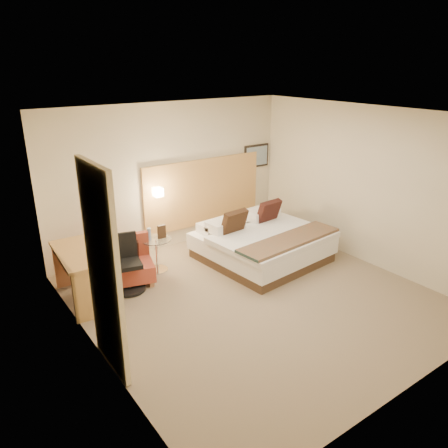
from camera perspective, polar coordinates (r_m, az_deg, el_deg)
floor at (r=6.73m, az=4.06°, el=-9.55°), size 4.80×5.00×0.02m
ceiling at (r=5.86m, az=4.74°, el=14.11°), size 4.80×5.00×0.02m
wall_back at (r=8.16m, az=-6.99°, el=6.15°), size 4.80×0.02×2.70m
wall_front at (r=4.69m, az=24.49°, el=-6.91°), size 4.80×0.02×2.70m
wall_left at (r=5.07m, az=-17.14°, el=-3.81°), size 0.02×5.00×2.70m
wall_right at (r=7.87m, az=18.07°, el=4.73°), size 0.02×5.00×2.70m
headboard_panel at (r=8.58m, az=-2.64°, el=4.23°), size 2.60×0.04×1.30m
art_frame at (r=9.22m, az=4.25°, el=8.87°), size 0.62×0.03×0.47m
art_canvas at (r=9.20m, az=4.33°, el=8.84°), size 0.54×0.01×0.39m
lamp_arm at (r=7.99m, az=-8.81°, el=4.24°), size 0.02×0.12×0.02m
lamp_shade at (r=7.93m, az=-8.62°, el=4.15°), size 0.15×0.15×0.15m
curtain at (r=4.92m, az=-15.47°, el=-6.06°), size 0.06×0.90×2.42m
bottle_a at (r=7.31m, az=-9.75°, el=-1.30°), size 0.06×0.06×0.21m
menu_folder at (r=7.35m, az=-8.15°, el=-0.99°), size 0.14×0.05×0.23m
bed at (r=7.82m, az=4.91°, el=-2.47°), size 2.12×2.08×0.96m
lounge_chair at (r=7.19m, az=-12.21°, el=-5.17°), size 0.85×0.78×0.74m
side_table at (r=7.46m, az=-8.78°, el=-3.76°), size 0.52×0.52×0.58m
desk at (r=6.69m, az=-18.14°, el=-4.73°), size 0.65×1.29×0.79m
desk_chair at (r=6.92m, az=-12.52°, el=-5.63°), size 0.60×0.60×0.89m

